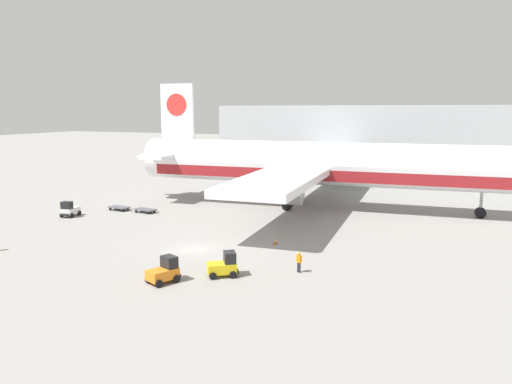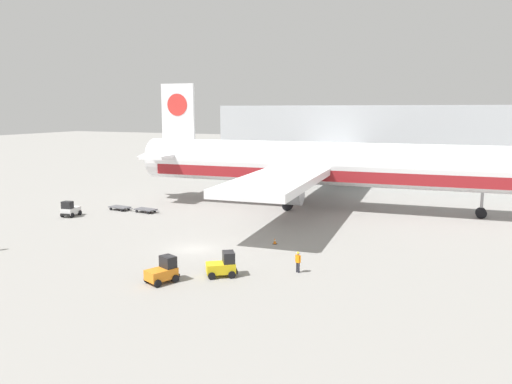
# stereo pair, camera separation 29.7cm
# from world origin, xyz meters

# --- Properties ---
(ground_plane) EXTENTS (400.00, 400.00, 0.00)m
(ground_plane) POSITION_xyz_m (0.00, 0.00, 0.00)
(ground_plane) COLOR gray
(terminal_building) EXTENTS (90.00, 18.20, 14.00)m
(terminal_building) POSITION_xyz_m (23.82, 55.83, 6.99)
(terminal_building) COLOR #B2B7BC
(terminal_building) RESTS_ON ground_plane
(airplane_main) EXTENTS (58.09, 48.45, 17.00)m
(airplane_main) POSITION_xyz_m (5.16, 24.59, 5.84)
(airplane_main) COLOR white
(airplane_main) RESTS_ON ground_plane
(baggage_tug_foreground) EXTENTS (2.37, 2.79, 2.00)m
(baggage_tug_foreground) POSITION_xyz_m (2.58, -9.04, 0.88)
(baggage_tug_foreground) COLOR orange
(baggage_tug_foreground) RESTS_ON ground_plane
(baggage_tug_mid) EXTENTS (1.95, 2.63, 2.00)m
(baggage_tug_mid) POSITION_xyz_m (-21.82, 6.76, 0.88)
(baggage_tug_mid) COLOR silver
(baggage_tug_mid) RESTS_ON ground_plane
(baggage_tug_far) EXTENTS (2.81, 2.60, 2.00)m
(baggage_tug_far) POSITION_xyz_m (6.21, -5.94, 0.88)
(baggage_tug_far) COLOR yellow
(baggage_tug_far) RESTS_ON ground_plane
(baggage_dolly_lead) EXTENTS (3.76, 1.78, 0.48)m
(baggage_dolly_lead) POSITION_xyz_m (-18.61, 12.40, 0.39)
(baggage_dolly_lead) COLOR #56565B
(baggage_dolly_lead) RESTS_ON ground_plane
(baggage_dolly_second) EXTENTS (3.76, 1.78, 0.48)m
(baggage_dolly_second) POSITION_xyz_m (-14.51, 12.51, 0.39)
(baggage_dolly_second) COLOR #56565B
(baggage_dolly_second) RESTS_ON ground_plane
(ground_crew_near) EXTENTS (0.54, 0.33, 1.77)m
(ground_crew_near) POSITION_xyz_m (11.49, -2.71, 1.05)
(ground_crew_near) COLOR black
(ground_crew_near) RESTS_ON ground_plane
(traffic_cone_near) EXTENTS (0.40, 0.40, 0.63)m
(traffic_cone_near) POSITION_xyz_m (6.56, 4.75, 0.31)
(traffic_cone_near) COLOR black
(traffic_cone_near) RESTS_ON ground_plane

